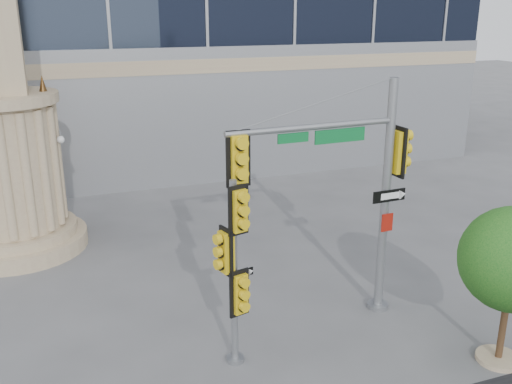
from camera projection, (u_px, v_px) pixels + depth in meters
name	position (u px, v px, depth m)	size (l,w,h in m)	color
ground	(296.00, 362.00, 12.79)	(120.00, 120.00, 0.00)	#545456
main_signal_pole	(349.00, 177.00, 13.57)	(4.69, 0.63, 6.03)	slate
secondary_signal_pole	(235.00, 262.00, 11.96)	(0.79, 0.57, 4.26)	slate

